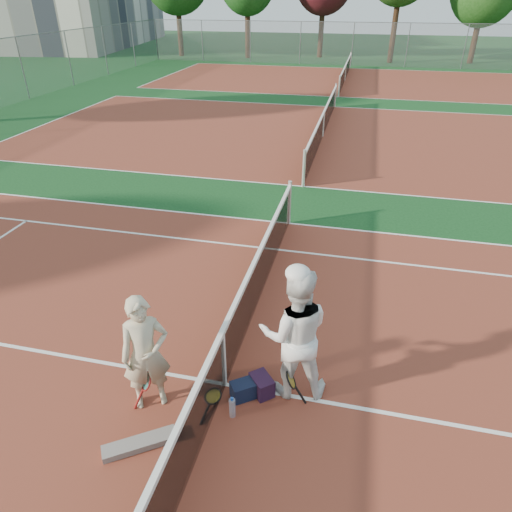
% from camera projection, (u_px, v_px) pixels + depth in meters
% --- Properties ---
extents(ground, '(130.00, 130.00, 0.00)m').
position_uv_depth(ground, '(225.00, 384.00, 6.65)').
color(ground, '#103D18').
rests_on(ground, ground).
extents(court_main, '(23.77, 10.97, 0.01)m').
position_uv_depth(court_main, '(225.00, 384.00, 6.65)').
color(court_main, maroon).
rests_on(court_main, ground).
extents(court_far_a, '(23.77, 10.97, 0.01)m').
position_uv_depth(court_far_a, '(323.00, 136.00, 18.01)').
color(court_far_a, maroon).
rests_on(court_far_a, ground).
extents(court_far_b, '(23.77, 10.97, 0.01)m').
position_uv_depth(court_far_b, '(345.00, 80.00, 29.37)').
color(court_far_b, maroon).
rests_on(court_far_b, ground).
extents(net_main, '(0.10, 10.98, 1.02)m').
position_uv_depth(net_main, '(224.00, 358.00, 6.39)').
color(net_main, black).
rests_on(net_main, ground).
extents(net_far_a, '(0.10, 10.98, 1.02)m').
position_uv_depth(net_far_a, '(324.00, 123.00, 17.75)').
color(net_far_a, black).
rests_on(net_far_a, ground).
extents(net_far_b, '(0.10, 10.98, 1.02)m').
position_uv_depth(net_far_b, '(346.00, 72.00, 29.11)').
color(net_far_b, black).
rests_on(net_far_b, ground).
extents(fence_back, '(32.00, 0.06, 3.00)m').
position_uv_depth(fence_back, '(353.00, 44.00, 34.51)').
color(fence_back, slate).
rests_on(fence_back, ground).
extents(player_a, '(0.75, 0.68, 1.73)m').
position_uv_depth(player_a, '(145.00, 354.00, 5.95)').
color(player_a, '#C4B998').
rests_on(player_a, ground).
extents(player_b, '(1.10, 0.94, 2.00)m').
position_uv_depth(player_b, '(295.00, 334.00, 6.10)').
color(player_b, white).
rests_on(player_b, ground).
extents(racket_red, '(0.40, 0.40, 0.55)m').
position_uv_depth(racket_red, '(148.00, 389.00, 6.20)').
color(racket_red, maroon).
rests_on(racket_red, ground).
extents(racket_black_held, '(0.34, 0.31, 0.55)m').
position_uv_depth(racket_black_held, '(291.00, 388.00, 6.23)').
color(racket_black_held, black).
rests_on(racket_black_held, ground).
extents(racket_spare, '(0.30, 0.61, 0.09)m').
position_uv_depth(racket_spare, '(213.00, 397.00, 6.38)').
color(racket_spare, black).
rests_on(racket_spare, ground).
extents(sports_bag_navy, '(0.40, 0.38, 0.26)m').
position_uv_depth(sports_bag_navy, '(243.00, 390.00, 6.38)').
color(sports_bag_navy, black).
rests_on(sports_bag_navy, ground).
extents(sports_bag_purple, '(0.42, 0.43, 0.29)m').
position_uv_depth(sports_bag_purple, '(262.00, 385.00, 6.45)').
color(sports_bag_purple, black).
rests_on(sports_bag_purple, ground).
extents(net_cover_canvas, '(0.88, 0.69, 0.10)m').
position_uv_depth(net_cover_canvas, '(140.00, 444.00, 5.72)').
color(net_cover_canvas, slate).
rests_on(net_cover_canvas, ground).
extents(water_bottle, '(0.09, 0.09, 0.30)m').
position_uv_depth(water_bottle, '(232.00, 408.00, 6.08)').
color(water_bottle, '#B0C2DF').
rests_on(water_bottle, ground).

